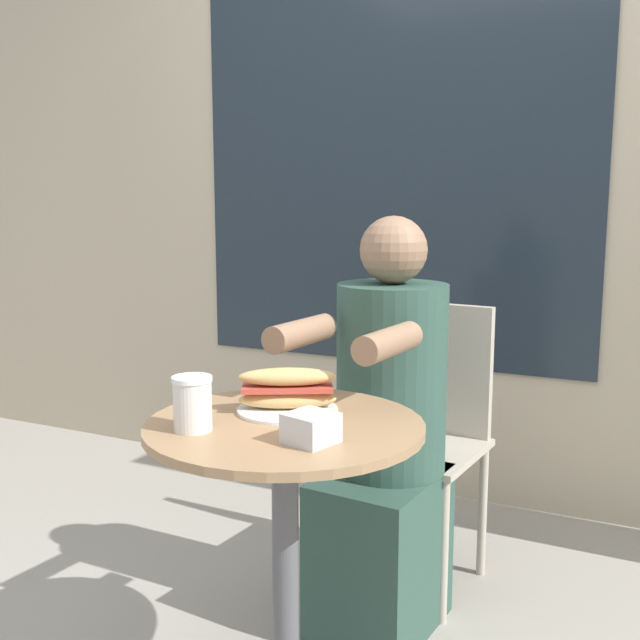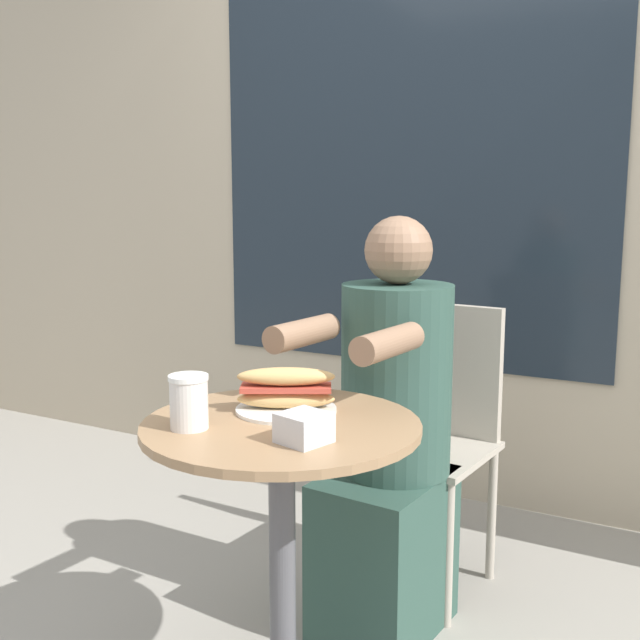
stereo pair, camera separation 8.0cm
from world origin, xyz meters
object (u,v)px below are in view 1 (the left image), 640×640
Objects in this scene: sandwich_on_plate at (287,393)px; diner_chair at (428,416)px; cafe_table at (285,509)px; seated_diner at (385,452)px; drink_cup at (193,403)px.

diner_chair is at bearing 82.24° from sandwich_on_plate.
seated_diner is (0.06, 0.48, -0.01)m from cafe_table.
diner_chair is 0.75× the size of seated_diner.
sandwich_on_plate is (-0.03, 0.08, 0.24)m from cafe_table.
sandwich_on_plate is at bearing 82.79° from seated_diner.
seated_diner reaches higher than sandwich_on_plate.
diner_chair is 0.34m from seated_diner.
cafe_table is 0.33m from drink_cup.
sandwich_on_plate reaches higher than cafe_table.
diner_chair is at bearing -86.53° from seated_diner.
cafe_table is 0.62× the size of seated_diner.
seated_diner is (-0.01, -0.34, -0.01)m from diner_chair.
seated_diner is 0.70m from drink_cup.
cafe_table is 6.18× the size of drink_cup.
seated_diner is at bearing 77.37° from sandwich_on_plate.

